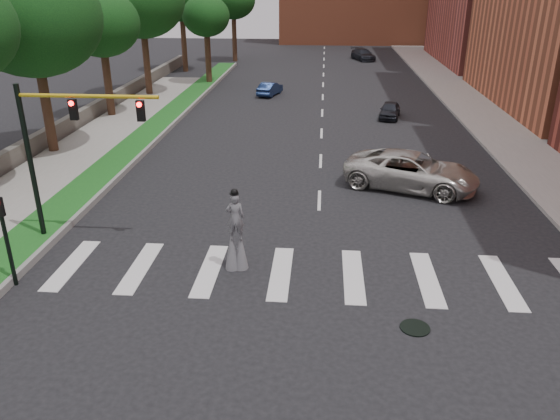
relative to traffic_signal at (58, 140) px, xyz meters
The scene contains 19 objects.
ground_plane 11.04m from the traffic_signal, 17.05° to the right, with size 160.00×160.00×0.00m, color black.
grass_median 17.56m from the traffic_signal, 95.77° to the left, with size 2.00×60.00×0.25m, color #18541C.
median_curb 17.48m from the traffic_signal, 92.25° to the left, with size 0.20×60.00×0.28m, color gray.
sidewalk_left 9.37m from the traffic_signal, 123.98° to the left, with size 4.00×60.00×0.18m, color gray.
sidewalk_right 31.58m from the traffic_signal, 44.64° to the left, with size 5.00×90.00×0.18m, color gray.
stone_wall 20.64m from the traffic_signal, 110.80° to the left, with size 0.50×56.00×1.10m, color #555049.
manhole 14.33m from the traffic_signal, 21.36° to the right, with size 0.90×0.90×0.04m, color black.
traffic_signal is the anchor object (origin of this frame).
secondary_signal 4.17m from the traffic_signal, 98.43° to the right, with size 0.25×0.21×3.23m.
stilt_performer 7.67m from the traffic_signal, 14.33° to the right, with size 0.84×0.57×3.09m.
suv_crossing 16.23m from the traffic_signal, 26.06° to the left, with size 3.00×6.51×1.81m, color beige.
car_near 26.57m from the traffic_signal, 55.81° to the left, with size 1.39×3.45×1.17m, color black.
car_mid 30.11m from the traffic_signal, 80.20° to the left, with size 1.24×3.55×1.17m, color navy.
car_far 54.61m from the traffic_signal, 74.37° to the left, with size 1.91×4.70×1.37m, color black.
tree_2 13.34m from the traffic_signal, 118.66° to the left, with size 7.59×7.59×10.94m.
tree_3 21.49m from the traffic_signal, 106.38° to the left, with size 5.49×5.49×9.03m.
tree_4 29.30m from the traffic_signal, 101.03° to the left, with size 7.25×7.25×11.01m.
tree_6 34.53m from the traffic_signal, 92.28° to the left, with size 4.45×4.45×8.22m.
tree_7 50.42m from the traffic_signal, 91.47° to the left, with size 5.34×5.34×9.45m.
Camera 1 is at (0.02, -15.95, 9.75)m, focal length 35.00 mm.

